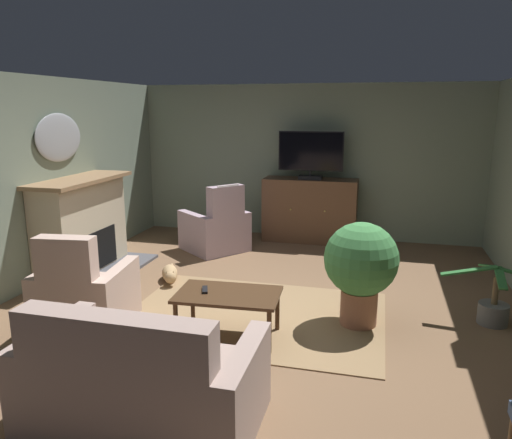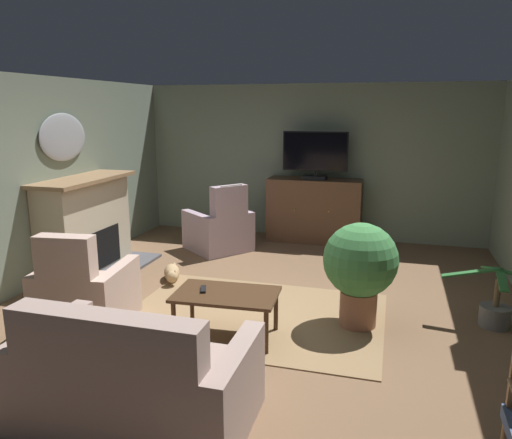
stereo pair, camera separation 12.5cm
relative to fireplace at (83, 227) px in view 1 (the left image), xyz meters
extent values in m
cube|color=brown|center=(2.58, -0.82, -0.63)|extent=(6.31, 7.46, 0.04)
cube|color=gray|center=(2.58, 2.66, 0.67)|extent=(6.31, 0.10, 2.56)
cube|color=gray|center=(-0.33, -0.82, 0.67)|extent=(0.10, 7.46, 2.56)
cube|color=#8E704C|center=(2.59, -0.83, -0.61)|extent=(2.69, 1.92, 0.01)
cube|color=#4C4C51|center=(0.42, 0.00, -0.59)|extent=(0.50, 1.66, 0.04)
cube|color=beige|center=(-0.03, 0.00, 0.00)|extent=(0.48, 1.46, 1.23)
cube|color=black|center=(0.18, 0.00, -0.29)|extent=(0.10, 0.82, 0.52)
cube|color=#93704C|center=(0.01, 0.00, 0.64)|extent=(0.60, 1.62, 0.05)
ellipsoid|color=#B2B7BF|center=(-0.25, 0.00, 1.18)|extent=(0.06, 0.92, 0.62)
cube|color=#402A1C|center=(2.71, 2.31, -0.58)|extent=(1.46, 0.44, 0.06)
cube|color=brown|center=(2.71, 2.31, -0.09)|extent=(1.52, 0.50, 1.04)
sphere|color=tan|center=(2.43, 2.04, -0.04)|extent=(0.03, 0.03, 0.03)
sphere|color=tan|center=(2.98, 2.04, -0.04)|extent=(0.03, 0.03, 0.03)
cube|color=black|center=(2.71, 2.26, 0.46)|extent=(0.37, 0.20, 0.06)
cylinder|color=black|center=(2.71, 2.26, 0.53)|extent=(0.04, 0.04, 0.08)
cube|color=black|center=(2.71, 2.26, 0.88)|extent=(1.04, 0.05, 0.63)
cube|color=black|center=(2.71, 2.23, 0.88)|extent=(1.00, 0.01, 0.59)
cube|color=#422B19|center=(2.47, -1.39, -0.17)|extent=(1.01, 0.65, 0.03)
cylinder|color=#422B19|center=(2.89, -1.12, -0.40)|extent=(0.04, 0.04, 0.43)
cylinder|color=#422B19|center=(2.02, -1.17, -0.40)|extent=(0.04, 0.04, 0.43)
cylinder|color=#422B19|center=(2.92, -1.61, -0.40)|extent=(0.04, 0.04, 0.43)
cylinder|color=#422B19|center=(2.04, -1.66, -0.40)|extent=(0.04, 0.04, 0.43)
cube|color=black|center=(2.24, -1.38, -0.14)|extent=(0.11, 0.18, 0.02)
cube|color=#A3897F|center=(2.29, -2.74, -0.40)|extent=(1.30, 0.91, 0.42)
cube|color=#A3897F|center=(2.29, -3.10, 0.07)|extent=(1.30, 0.20, 0.53)
cube|color=#A3897F|center=(1.56, -2.74, -0.29)|extent=(0.15, 0.91, 0.64)
cube|color=#A3897F|center=(3.01, -2.74, -0.29)|extent=(0.15, 0.91, 0.64)
cube|color=tan|center=(2.46, -2.88, -0.07)|extent=(0.36, 0.13, 0.36)
cube|color=#BC9E8E|center=(1.02, -1.50, -0.40)|extent=(0.66, 0.93, 0.43)
cube|color=#BC9E8E|center=(1.06, -1.84, 0.12)|extent=(0.56, 0.25, 0.60)
cube|color=#BC9E8E|center=(0.68, -1.54, -0.30)|extent=(0.24, 0.87, 0.63)
cube|color=#BC9E8E|center=(1.35, -1.45, -0.30)|extent=(0.24, 0.87, 0.63)
cube|color=#AD93A3|center=(1.35, 1.42, -0.41)|extent=(1.01, 0.96, 0.41)
cube|color=#AD93A3|center=(1.61, 1.21, 0.12)|extent=(0.49, 0.56, 0.64)
cube|color=#AD93A3|center=(1.13, 1.14, -0.31)|extent=(0.74, 0.62, 0.61)
cube|color=#AD93A3|center=(1.57, 1.69, -0.31)|extent=(0.74, 0.62, 0.61)
cube|color=white|center=(1.66, 1.17, 0.34)|extent=(0.24, 0.30, 0.24)
cylinder|color=slate|center=(5.00, -0.41, -0.50)|extent=(0.30, 0.30, 0.22)
cylinder|color=brown|center=(5.00, -0.41, -0.25)|extent=(0.06, 0.06, 0.29)
cube|color=#2D6B33|center=(4.97, -0.19, -0.06)|extent=(0.14, 0.44, 0.14)
cube|color=#2D6B33|center=(4.73, -0.41, -0.06)|extent=(0.53, 0.09, 0.15)
cube|color=#2D6B33|center=(4.99, -0.58, -0.06)|extent=(0.09, 0.33, 0.12)
cylinder|color=#99664C|center=(3.66, -0.77, -0.43)|extent=(0.37, 0.37, 0.37)
sphere|color=#3D7F42|center=(3.66, -0.77, 0.09)|extent=(0.74, 0.74, 0.74)
ellipsoid|color=tan|center=(1.25, -0.05, -0.51)|extent=(0.36, 0.45, 0.20)
sphere|color=tan|center=(1.36, -0.28, -0.48)|extent=(0.15, 0.15, 0.15)
cone|color=tan|center=(1.40, -0.26, -0.42)|extent=(0.04, 0.04, 0.04)
cone|color=tan|center=(1.33, -0.30, -0.42)|extent=(0.04, 0.04, 0.04)
cylinder|color=tan|center=(1.15, 0.24, -0.55)|extent=(0.13, 0.22, 0.08)
camera|label=1|loc=(3.80, -5.50, 1.56)|focal=34.05mm
camera|label=2|loc=(3.92, -5.46, 1.56)|focal=34.05mm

